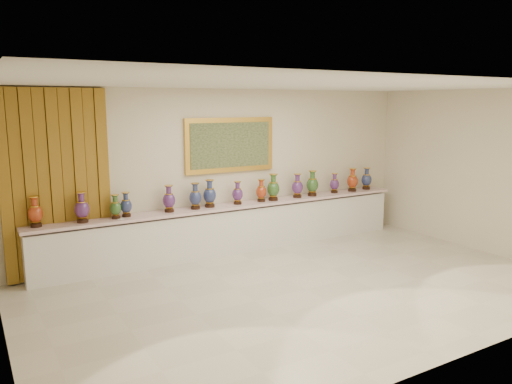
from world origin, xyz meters
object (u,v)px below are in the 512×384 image
at_px(counter, 234,229).
at_px(vase_0, 35,213).
at_px(vase_1, 82,209).
at_px(vase_2, 116,208).

relative_size(counter, vase_0, 15.46).
distance_m(counter, vase_1, 2.80).
bearing_deg(vase_1, counter, 1.05).
height_order(vase_1, vase_2, vase_1).
xyz_separation_m(counter, vase_2, (-2.19, -0.05, 0.64)).
bearing_deg(vase_0, vase_1, -5.47).
bearing_deg(counter, vase_2, -178.71).
distance_m(counter, vase_0, 3.45).
bearing_deg(vase_2, counter, 1.29).
height_order(counter, vase_0, vase_0).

